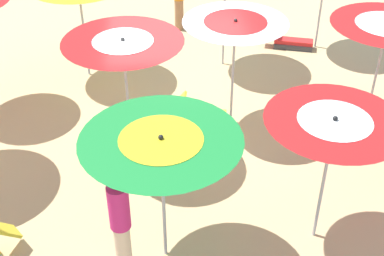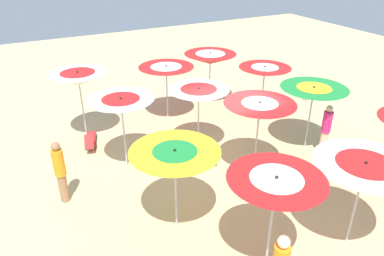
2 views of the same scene
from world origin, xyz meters
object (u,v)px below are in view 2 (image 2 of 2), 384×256
at_px(beach_umbrella_5, 313,92).
at_px(lounger_1, 91,140).
at_px(beach_umbrella_7, 199,93).
at_px(beach_umbrella_10, 166,71).
at_px(beach_umbrella_4, 259,109).
at_px(beach_umbrella_6, 121,105).
at_px(lounger_0, 377,184).
at_px(beach_umbrella_1, 364,170).
at_px(beachgoer_2, 326,129).
at_px(beach_umbrella_0, 276,186).
at_px(lounger_2, 206,153).
at_px(beach_ball, 306,97).
at_px(beach_umbrella_8, 265,72).
at_px(beach_umbrella_11, 210,59).
at_px(beachgoer_0, 60,171).
at_px(beach_umbrella_9, 78,78).
at_px(beach_umbrella_3, 175,157).

height_order(beach_umbrella_5, lounger_1, beach_umbrella_5).
height_order(beach_umbrella_7, beach_umbrella_10, beach_umbrella_7).
bearing_deg(beach_umbrella_4, beach_umbrella_6, -123.37).
bearing_deg(lounger_0, beach_umbrella_7, -178.47).
distance_m(beach_umbrella_6, lounger_1, 2.72).
distance_m(beach_umbrella_1, beach_umbrella_5, 4.52).
bearing_deg(beachgoer_2, lounger_0, 80.18).
height_order(beach_umbrella_0, lounger_2, beach_umbrella_0).
height_order(beach_umbrella_10, beachgoer_2, beach_umbrella_10).
bearing_deg(beach_umbrella_5, beach_ball, 136.86).
xyz_separation_m(beach_umbrella_8, beach_umbrella_11, (-2.64, -0.81, -0.09)).
relative_size(beach_umbrella_4, beach_umbrella_10, 1.10).
xyz_separation_m(beach_umbrella_6, beach_umbrella_7, (0.18, 2.48, -0.03)).
relative_size(beach_umbrella_11, beachgoer_0, 1.21).
bearing_deg(beach_umbrella_6, beach_umbrella_0, 14.65).
relative_size(beach_umbrella_4, lounger_2, 1.98).
xyz_separation_m(beach_umbrella_5, beach_umbrella_7, (-1.51, -3.41, 0.06)).
bearing_deg(lounger_1, beach_umbrella_5, -101.27).
height_order(lounger_2, beachgoer_2, beachgoer_2).
bearing_deg(lounger_0, beach_umbrella_5, 143.91).
relative_size(lounger_2, beachgoer_2, 0.69).
xyz_separation_m(beach_umbrella_4, beach_ball, (-3.63, 5.47, -2.03)).
relative_size(beach_umbrella_5, beachgoer_0, 1.21).
bearing_deg(beach_umbrella_9, beach_umbrella_1, 27.99).
distance_m(lounger_0, beachgoer_2, 2.35).
xyz_separation_m(lounger_0, beachgoer_2, (-2.24, 0.13, 0.72)).
height_order(beach_umbrella_10, beach_ball, beach_umbrella_10).
xyz_separation_m(beach_umbrella_7, beach_umbrella_11, (-3.48, 2.43, -0.12)).
bearing_deg(beach_umbrella_4, beach_ball, 123.58).
height_order(beach_umbrella_11, beachgoer_2, beach_umbrella_11).
bearing_deg(beach_umbrella_1, beach_umbrella_6, -147.10).
bearing_deg(beach_ball, beach_umbrella_8, -76.18).
bearing_deg(beach_umbrella_7, beach_ball, 104.23).
height_order(beach_umbrella_6, beach_ball, beach_umbrella_6).
bearing_deg(beach_umbrella_10, beachgoer_2, 34.77).
xyz_separation_m(beach_umbrella_5, beach_umbrella_11, (-4.99, -0.98, -0.07)).
distance_m(beach_umbrella_11, lounger_1, 6.05).
distance_m(beach_umbrella_3, beachgoer_0, 3.41).
height_order(lounger_1, beachgoer_0, beachgoer_0).
bearing_deg(beach_umbrella_3, beach_umbrella_5, 105.12).
distance_m(beach_umbrella_0, beach_ball, 10.25).
bearing_deg(beach_umbrella_9, lounger_2, 43.55).
height_order(beach_umbrella_4, lounger_0, beach_umbrella_4).
xyz_separation_m(beach_umbrella_7, lounger_2, (0.62, -0.03, -1.85)).
distance_m(beach_umbrella_10, lounger_2, 3.88).
bearing_deg(lounger_1, beach_umbrella_3, -152.81).
bearing_deg(lounger_1, lounger_2, -113.01).
relative_size(beach_umbrella_8, beachgoer_0, 1.23).
bearing_deg(beach_ball, beach_umbrella_10, -101.29).
distance_m(beach_umbrella_0, lounger_1, 7.72).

